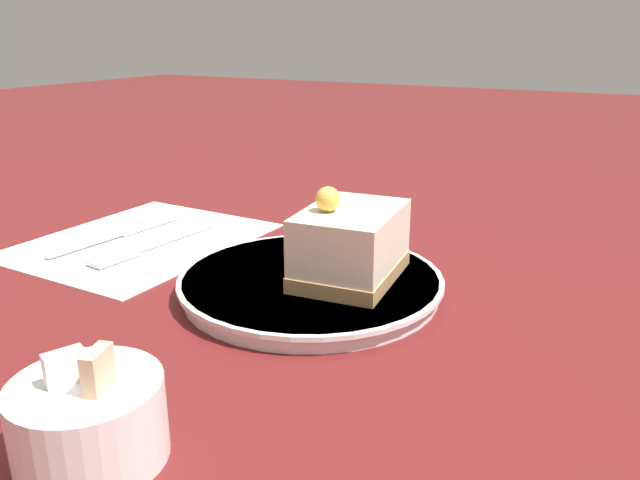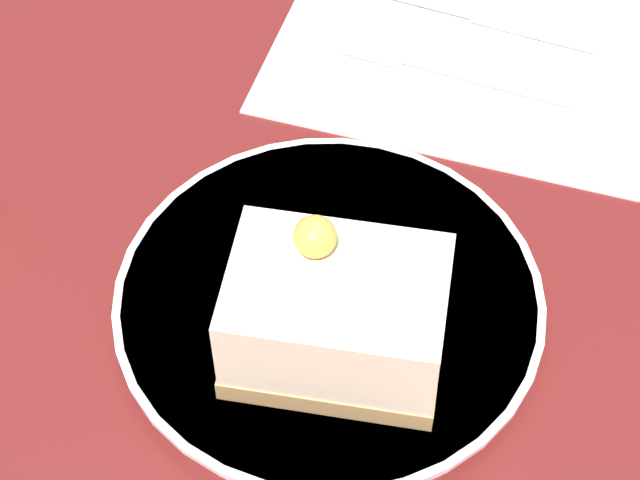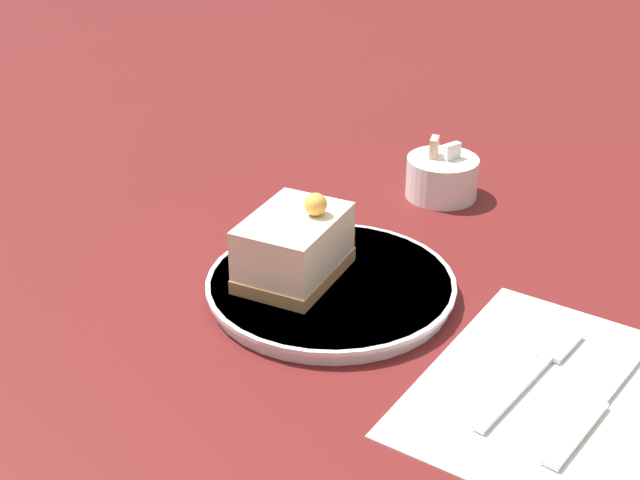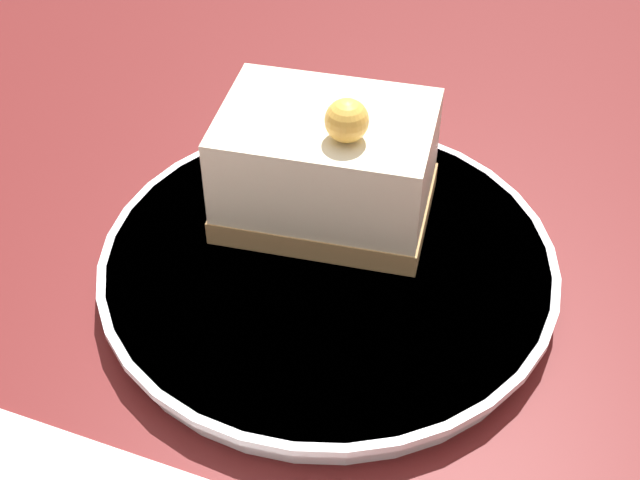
% 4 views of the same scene
% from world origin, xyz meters
% --- Properties ---
extents(ground_plane, '(4.00, 4.00, 0.00)m').
position_xyz_m(ground_plane, '(0.00, 0.00, 0.00)').
color(ground_plane, '#5B1919').
extents(plate, '(0.23, 0.23, 0.02)m').
position_xyz_m(plate, '(0.02, 0.03, 0.01)').
color(plate, white).
rests_on(plate, ground_plane).
extents(cake_slice, '(0.09, 0.11, 0.08)m').
position_xyz_m(cake_slice, '(-0.01, 0.02, 0.05)').
color(cake_slice, '#AD8451').
rests_on(cake_slice, plate).
extents(napkin, '(0.21, 0.25, 0.00)m').
position_xyz_m(napkin, '(0.25, 0.00, 0.00)').
color(napkin, white).
rests_on(napkin, ground_plane).
extents(fork, '(0.03, 0.16, 0.00)m').
position_xyz_m(fork, '(0.22, 0.02, 0.00)').
color(fork, silver).
rests_on(fork, napkin).
extents(knife, '(0.03, 0.18, 0.00)m').
position_xyz_m(knife, '(0.27, -0.01, 0.01)').
color(knife, silver).
rests_on(knife, napkin).
extents(sugar_bowl, '(0.08, 0.08, 0.07)m').
position_xyz_m(sugar_bowl, '(0.01, 0.28, 0.02)').
color(sugar_bowl, white).
rests_on(sugar_bowl, ground_plane).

